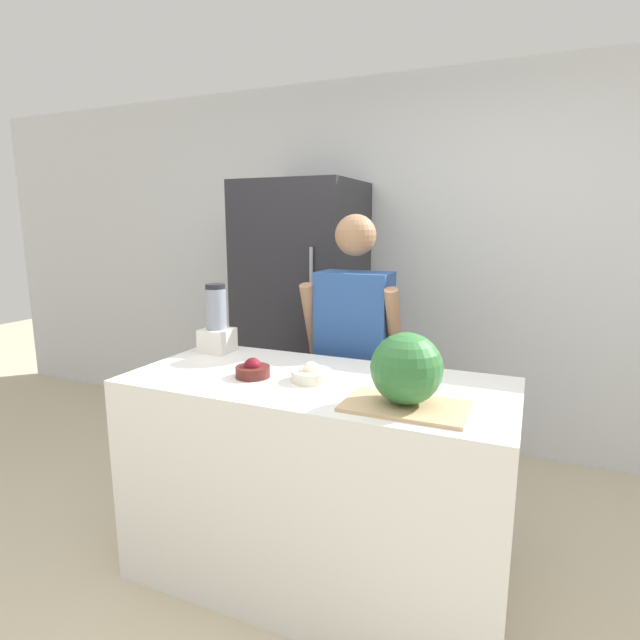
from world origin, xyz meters
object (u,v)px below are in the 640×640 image
refrigerator (303,317)px  blender (217,324)px  bowl_cherries (253,370)px  watermelon (406,368)px  bowl_cream (311,374)px  person (354,365)px

refrigerator → blender: (0.02, -1.07, 0.15)m
bowl_cherries → watermelon: bearing=-7.6°
refrigerator → bowl_cream: bearing=-63.5°
watermelon → blender: 1.15m
refrigerator → bowl_cherries: 1.44m
refrigerator → bowl_cherries: size_ratio=12.62×
watermelon → bowl_cream: (-0.44, 0.14, -0.11)m
person → bowl_cream: (0.03, -0.61, 0.12)m
person → bowl_cherries: 0.71m
person → bowl_cream: bearing=-87.6°
refrigerator → bowl_cream: 1.49m
person → bowl_cream: 0.62m
person → watermelon: (0.46, -0.75, 0.24)m
refrigerator → watermelon: refrigerator is taller
bowl_cream → blender: 0.70m
bowl_cream → bowl_cherries: bearing=-168.7°
watermelon → bowl_cream: size_ratio=1.52×
refrigerator → blender: 1.08m
watermelon → blender: blender is taller
person → watermelon: person is taller
blender → bowl_cream: bearing=-21.6°
refrigerator → person: refrigerator is taller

